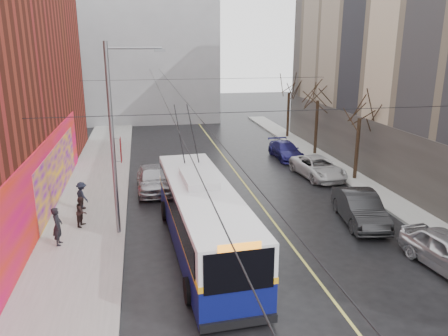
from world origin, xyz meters
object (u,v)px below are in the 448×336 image
Objects in this scene: pedestrian_b at (82,211)px; tree_far at (289,84)px; trolleybus at (203,217)px; parked_car_c at (318,167)px; following_car at (152,179)px; parked_car_b at (360,208)px; streetlight_pole at (116,136)px; pedestrian_c at (82,195)px; tree_mid at (318,91)px; pedestrian_a at (58,226)px; tree_near at (361,106)px; parked_car_d at (286,150)px.

tree_far is at bearing -22.97° from pedestrian_b.
parked_car_c is (9.32, 9.47, -0.89)m from trolleybus.
parked_car_c is at bearing -48.97° from pedestrian_b.
following_car is at bearing 99.99° from trolleybus.
parked_car_b is at bearing -35.48° from following_car.
pedestrian_b is (-14.86, -5.98, 0.21)m from parked_car_c.
pedestrian_c is (-2.21, 3.51, -3.94)m from streetlight_pole.
tree_mid is at bearing -36.00° from pedestrian_b.
pedestrian_a reaches higher than pedestrian_b.
tree_near is 14.00m from tree_far.
trolleybus is (-11.53, -8.39, -3.38)m from tree_near.
tree_mid is at bearing 90.00° from tree_near.
trolleybus is at bearing -102.75° from pedestrian_a.
streetlight_pole is 1.79× the size of parked_car_c.
tree_mid reaches higher than pedestrian_b.
tree_near is at bearing 33.29° from trolleybus.
pedestrian_a is at bearing -142.17° from tree_mid.
pedestrian_b is (-1.93, 1.09, -3.94)m from streetlight_pole.
pedestrian_b is at bearing 151.09° from pedestrian_c.
streetlight_pole is 1.41× the size of tree_near.
streetlight_pole is 18.00m from parked_car_d.
tree_near is 19.57m from pedestrian_a.
parked_car_b is at bearing -115.23° from tree_near.
pedestrian_a is at bearing -162.06° from streetlight_pole.
tree_mid is 7.00m from tree_far.
following_car is at bearing 178.82° from tree_near.
tree_far is 1.34× the size of parked_car_b.
parked_car_b is at bearing -93.26° from parked_car_d.
parked_car_d is at bearing -48.21° from pedestrian_a.
tree_near is 0.97× the size of tree_far.
tree_near reaches higher than parked_car_b.
tree_far is 1.44× the size of parked_car_d.
pedestrian_a is 4.44m from pedestrian_c.
following_car is 4.75m from pedestrian_c.
pedestrian_c reaches higher than parked_car_d.
streetlight_pole is 5.91× the size of pedestrian_c.
tree_near is 4.93m from parked_car_c.
parked_car_b is at bearing -78.65° from pedestrian_b.
tree_mid is at bearing -51.60° from pedestrian_a.
pedestrian_b is (-17.07, -4.91, -4.07)m from tree_near.
streetlight_pole is 5.10× the size of pedestrian_a.
tree_far reaches higher than parked_car_b.
tree_far is at bearing 74.70° from parked_car_c.
tree_near is 3.62× the size of pedestrian_a.
pedestrian_b is (-17.07, -11.91, -4.34)m from tree_mid.
pedestrian_b is at bearing -178.58° from parked_car_b.
parked_car_b is 12.48m from following_car.
following_car is at bearing -134.51° from tree_far.
tree_mid reaches higher than parked_car_d.
pedestrian_c is (-14.15, 4.31, 0.11)m from parked_car_b.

